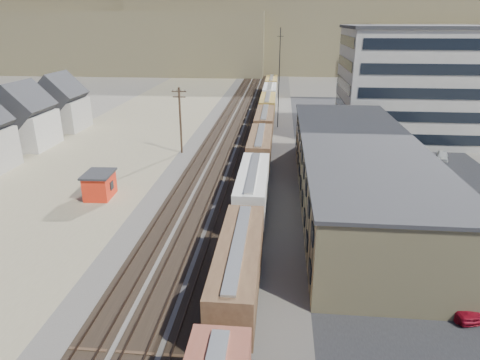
# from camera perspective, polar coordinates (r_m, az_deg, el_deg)

# --- Properties ---
(ground) EXTENTS (300.00, 300.00, 0.00)m
(ground) POSITION_cam_1_polar(r_m,az_deg,el_deg) (28.59, -9.71, -22.23)
(ground) COLOR #6B6356
(ground) RESTS_ON ground
(ballast_bed) EXTENTS (18.00, 200.00, 0.06)m
(ballast_bed) POSITION_cam_1_polar(r_m,az_deg,el_deg) (72.97, 0.19, 5.31)
(ballast_bed) COLOR #4C4742
(ballast_bed) RESTS_ON ground
(dirt_yard) EXTENTS (24.00, 180.00, 0.03)m
(dirt_yard) POSITION_cam_1_polar(r_m,az_deg,el_deg) (68.40, -17.56, 3.26)
(dirt_yard) COLOR gray
(dirt_yard) RESTS_ON ground
(asphalt_lot) EXTENTS (26.00, 120.00, 0.04)m
(asphalt_lot) POSITION_cam_1_polar(r_m,az_deg,el_deg) (60.42, 20.07, 0.71)
(asphalt_lot) COLOR #232326
(asphalt_lot) RESTS_ON ground
(rail_tracks) EXTENTS (11.40, 200.00, 0.24)m
(rail_tracks) POSITION_cam_1_polar(r_m,az_deg,el_deg) (73.00, -0.24, 5.38)
(rail_tracks) COLOR black
(rail_tracks) RESTS_ON ground
(freight_train) EXTENTS (3.00, 119.74, 4.46)m
(freight_train) POSITION_cam_1_polar(r_m,az_deg,el_deg) (66.38, 3.02, 6.19)
(freight_train) COLOR black
(freight_train) RESTS_ON ground
(warehouse) EXTENTS (12.40, 40.40, 7.25)m
(warehouse) POSITION_cam_1_polar(r_m,az_deg,el_deg) (48.50, 15.31, 1.04)
(warehouse) COLOR tan
(warehouse) RESTS_ON ground
(office_tower) EXTENTS (22.60, 18.60, 18.45)m
(office_tower) POSITION_cam_1_polar(r_m,az_deg,el_deg) (78.72, 21.75, 11.88)
(office_tower) COLOR #9E998E
(office_tower) RESTS_ON ground
(utility_pole_north) EXTENTS (2.20, 0.32, 10.00)m
(utility_pole_north) POSITION_cam_1_polar(r_m,az_deg,el_deg) (65.37, -7.96, 8.05)
(utility_pole_north) COLOR #382619
(utility_pole_north) RESTS_ON ground
(radio_mast) EXTENTS (1.20, 0.16, 18.00)m
(radio_mast) POSITION_cam_1_polar(r_m,az_deg,el_deg) (80.73, 5.23, 13.30)
(radio_mast) COLOR black
(radio_mast) RESTS_ON ground
(hills_north) EXTENTS (265.00, 80.00, 32.00)m
(hills_north) POSITION_cam_1_polar(r_m,az_deg,el_deg) (188.18, 3.71, 19.01)
(hills_north) COLOR brown
(hills_north) RESTS_ON ground
(maintenance_shed) EXTENTS (3.32, 4.20, 2.97)m
(maintenance_shed) POSITION_cam_1_polar(r_m,az_deg,el_deg) (51.61, -18.22, -0.61)
(maintenance_shed) COLOR red
(maintenance_shed) RESTS_ON ground
(parked_car_red) EXTENTS (2.97, 4.86, 1.55)m
(parked_car_red) POSITION_cam_1_polar(r_m,az_deg,el_deg) (34.79, 26.72, -14.07)
(parked_car_red) COLOR maroon
(parked_car_red) RESTS_ON ground
(parked_car_blue) EXTENTS (5.74, 6.44, 1.66)m
(parked_car_blue) POSITION_cam_1_polar(r_m,az_deg,el_deg) (72.08, 19.52, 4.57)
(parked_car_blue) COLOR navy
(parked_car_blue) RESTS_ON ground
(parked_car_far) EXTENTS (2.71, 4.19, 1.33)m
(parked_car_far) POSITION_cam_1_polar(r_m,az_deg,el_deg) (68.86, 25.35, 2.89)
(parked_car_far) COLOR silver
(parked_car_far) RESTS_ON ground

